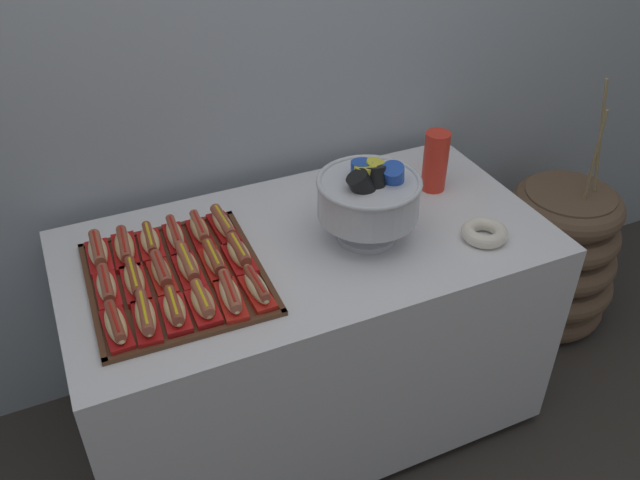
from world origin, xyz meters
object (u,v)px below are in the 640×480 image
(buffet_table, at_px, (309,330))
(hot_dog_5, at_px, (257,288))
(hot_dog_3, at_px, (203,302))
(hot_dog_9, at_px, (188,266))
(hot_dog_14, at_px, (150,242))
(hot_dog_16, at_px, (200,230))
(punch_bowl, at_px, (369,196))
(hot_dog_1, at_px, (146,317))
(cup_stack, at_px, (435,161))
(hot_dog_6, at_px, (107,287))
(hot_dog_13, at_px, (125,247))
(hot_dog_10, at_px, (214,260))
(hot_dog_17, at_px, (223,225))
(hot_dog_15, at_px, (175,236))
(hot_dog_4, at_px, (230,295))
(floor_vase, at_px, (554,257))
(hot_dog_11, at_px, (239,254))
(serving_tray, at_px, (176,278))
(donut, at_px, (484,233))
(hot_dog_0, at_px, (116,325))
(hot_dog_8, at_px, (161,273))
(hot_dog_7, at_px, (134,280))
(hot_dog_12, at_px, (98,252))
(hot_dog_2, at_px, (175,310))

(buffet_table, xyz_separation_m, hot_dog_5, (-0.23, -0.19, 0.41))
(hot_dog_5, bearing_deg, hot_dog_3, 178.41)
(hot_dog_9, distance_m, hot_dog_14, 0.18)
(hot_dog_16, xyz_separation_m, punch_bowl, (0.47, -0.20, 0.11))
(hot_dog_1, relative_size, cup_stack, 0.85)
(hot_dog_3, relative_size, hot_dog_6, 0.94)
(hot_dog_6, distance_m, hot_dog_13, 0.18)
(buffet_table, height_order, hot_dog_10, hot_dog_10)
(hot_dog_14, bearing_deg, buffet_table, -18.06)
(buffet_table, bearing_deg, hot_dog_17, 147.94)
(hot_dog_15, height_order, hot_dog_17, hot_dog_17)
(hot_dog_4, relative_size, hot_dog_9, 1.04)
(buffet_table, xyz_separation_m, punch_bowl, (0.17, -0.06, 0.53))
(floor_vase, xyz_separation_m, hot_dog_1, (-1.69, -0.28, 0.53))
(hot_dog_4, distance_m, hot_dog_14, 0.36)
(hot_dog_6, bearing_deg, hot_dog_11, -1.59)
(punch_bowl, bearing_deg, serving_tray, 176.45)
(floor_vase, height_order, hot_dog_15, floor_vase)
(hot_dog_16, bearing_deg, donut, -23.90)
(hot_dog_10, distance_m, hot_dog_14, 0.22)
(hot_dog_4, height_order, hot_dog_13, hot_dog_4)
(buffet_table, xyz_separation_m, hot_dog_0, (-0.61, -0.18, 0.41))
(donut, bearing_deg, hot_dog_5, 178.37)
(serving_tray, xyz_separation_m, hot_dog_11, (0.19, -0.01, 0.03))
(hot_dog_11, bearing_deg, hot_dog_17, 88.41)
(hot_dog_13, bearing_deg, cup_stack, -2.19)
(buffet_table, height_order, cup_stack, cup_stack)
(hot_dog_1, distance_m, hot_dog_16, 0.40)
(floor_vase, xyz_separation_m, punch_bowl, (-0.98, -0.15, 0.64))
(hot_dog_15, bearing_deg, serving_tray, -104.40)
(hot_dog_8, bearing_deg, hot_dog_4, -49.32)
(hot_dog_0, bearing_deg, hot_dog_13, 75.60)
(hot_dog_0, xyz_separation_m, hot_dog_11, (0.38, 0.15, 0.00))
(hot_dog_4, relative_size, cup_stack, 0.87)
(hot_dog_7, xyz_separation_m, hot_dog_9, (0.15, -0.00, 0.00))
(hot_dog_5, xyz_separation_m, hot_dog_9, (-0.15, 0.17, 0.00))
(hot_dog_0, xyz_separation_m, cup_stack, (1.12, 0.29, 0.07))
(hot_dog_8, bearing_deg, hot_dog_12, 130.68)
(buffet_table, bearing_deg, hot_dog_3, -154.08)
(buffet_table, relative_size, floor_vase, 1.39)
(buffet_table, relative_size, cup_stack, 7.14)
(serving_tray, height_order, hot_dog_17, hot_dog_17)
(hot_dog_1, height_order, hot_dog_17, hot_dog_1)
(hot_dog_15, bearing_deg, hot_dog_3, -91.59)
(hot_dog_2, bearing_deg, hot_dog_13, 101.21)
(hot_dog_15, relative_size, punch_bowl, 0.56)
(hot_dog_15, bearing_deg, buffet_table, -21.10)
(floor_vase, distance_m, hot_dog_2, 1.72)
(hot_dog_14, bearing_deg, hot_dog_13, 178.41)
(hot_dog_2, height_order, hot_dog_17, same)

